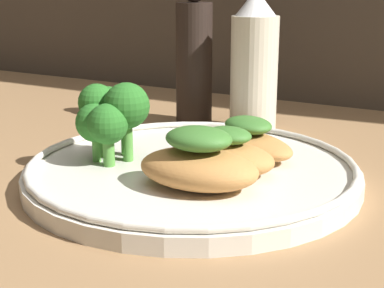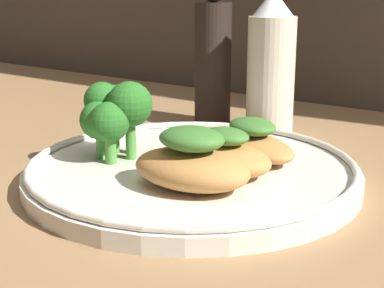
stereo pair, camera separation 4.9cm
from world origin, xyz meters
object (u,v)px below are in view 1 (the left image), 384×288
object	(u,v)px
broccoli_bunch	(110,113)
pepper_grinder	(194,59)
sauce_bottle	(254,65)
plate	(192,171)

from	to	relation	value
broccoli_bunch	pepper_grinder	distance (cm)	20.64
broccoli_bunch	sauce_bottle	xyz separation A→B (cm)	(4.54, 20.29, 1.92)
sauce_bottle	pepper_grinder	distance (cm)	7.65
plate	sauce_bottle	world-z (taller)	sauce_bottle
plate	sauce_bottle	distance (cm)	19.83
plate	pepper_grinder	world-z (taller)	pepper_grinder
plate	broccoli_bunch	world-z (taller)	broccoli_bunch
plate	broccoli_bunch	bearing A→B (deg)	-166.22
pepper_grinder	broccoli_bunch	bearing A→B (deg)	-81.30
sauce_bottle	pepper_grinder	bearing A→B (deg)	180.00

